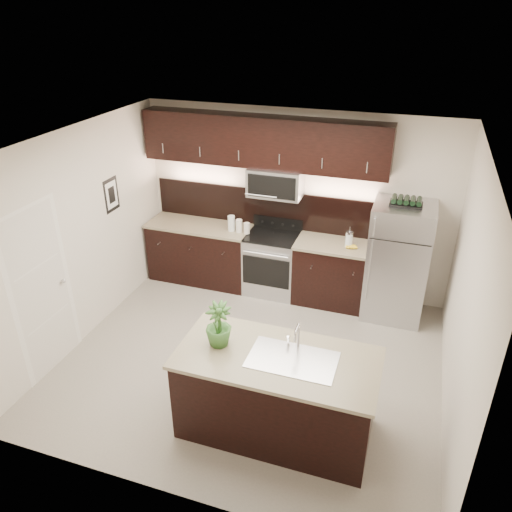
{
  "coord_description": "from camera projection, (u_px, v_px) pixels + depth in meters",
  "views": [
    {
      "loc": [
        1.62,
        -4.63,
        4.0
      ],
      "look_at": [
        -0.12,
        0.55,
        1.17
      ],
      "focal_mm": 35.0,
      "sensor_mm": 36.0,
      "label": 1
    }
  ],
  "objects": [
    {
      "name": "french_press",
      "position": [
        349.0,
        240.0,
        6.84
      ],
      "size": [
        0.1,
        0.1,
        0.3
      ],
      "rotation": [
        0.0,
        0.0,
        -0.31
      ],
      "color": "silver",
      "rests_on": "counter_run"
    },
    {
      "name": "bananas",
      "position": [
        348.0,
        246.0,
        6.86
      ],
      "size": [
        0.19,
        0.16,
        0.05
      ],
      "primitive_type": "ellipsoid",
      "rotation": [
        0.0,
        0.0,
        0.18
      ],
      "color": "gold",
      "rests_on": "counter_run"
    },
    {
      "name": "plant",
      "position": [
        219.0,
        324.0,
        4.85
      ],
      "size": [
        0.28,
        0.28,
        0.47
      ],
      "primitive_type": "imported",
      "rotation": [
        0.0,
        0.0,
        -0.07
      ],
      "color": "#315D25",
      "rests_on": "island"
    },
    {
      "name": "refrigerator",
      "position": [
        398.0,
        262.0,
        6.75
      ],
      "size": [
        0.79,
        0.72,
        1.65
      ],
      "primitive_type": "cube",
      "color": "#B2B2B7",
      "rests_on": "ground"
    },
    {
      "name": "counter_run",
      "position": [
        259.0,
        261.0,
        7.52
      ],
      "size": [
        3.51,
        0.65,
        0.94
      ],
      "color": "black",
      "rests_on": "ground"
    },
    {
      "name": "canisters",
      "position": [
        237.0,
        225.0,
        7.3
      ],
      "size": [
        0.34,
        0.12,
        0.23
      ],
      "rotation": [
        0.0,
        0.0,
        -0.09
      ],
      "color": "silver",
      "rests_on": "counter_run"
    },
    {
      "name": "sink_faucet",
      "position": [
        293.0,
        358.0,
        4.74
      ],
      "size": [
        0.84,
        0.5,
        0.28
      ],
      "color": "silver",
      "rests_on": "island"
    },
    {
      "name": "room_walls",
      "position": [
        240.0,
        237.0,
        5.41
      ],
      "size": [
        4.52,
        4.02,
        2.71
      ],
      "color": "beige",
      "rests_on": "ground"
    },
    {
      "name": "wine_rack",
      "position": [
        406.0,
        202.0,
        6.35
      ],
      "size": [
        0.41,
        0.25,
        0.1
      ],
      "color": "black",
      "rests_on": "refrigerator"
    },
    {
      "name": "island",
      "position": [
        276.0,
        394.0,
        5.0
      ],
      "size": [
        1.96,
        0.96,
        0.94
      ],
      "color": "black",
      "rests_on": "ground"
    },
    {
      "name": "upper_fixtures",
      "position": [
        265.0,
        150.0,
        6.87
      ],
      "size": [
        3.49,
        0.4,
        1.66
      ],
      "color": "black",
      "rests_on": "counter_run"
    },
    {
      "name": "ground",
      "position": [
        251.0,
        360.0,
        6.19
      ],
      "size": [
        4.5,
        4.5,
        0.0
      ],
      "primitive_type": "plane",
      "color": "gray",
      "rests_on": "ground"
    }
  ]
}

